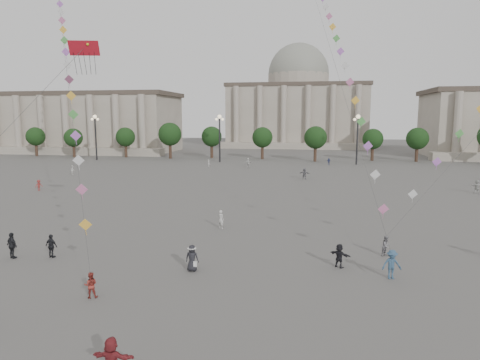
# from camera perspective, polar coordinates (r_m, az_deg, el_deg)

# --- Properties ---
(ground) EXTENTS (360.00, 360.00, 0.00)m
(ground) POSITION_cam_1_polar(r_m,az_deg,el_deg) (26.81, -3.65, -13.80)
(ground) COLOR #504E4B
(ground) RESTS_ON ground
(hall_west) EXTENTS (84.00, 26.22, 17.20)m
(hall_west) POSITION_cam_1_polar(r_m,az_deg,el_deg) (143.07, -24.84, 6.95)
(hall_west) COLOR gray
(hall_west) RESTS_ON ground
(hall_central) EXTENTS (48.30, 34.30, 35.50)m
(hall_central) POSITION_cam_1_polar(r_m,az_deg,el_deg) (153.52, 7.69, 9.86)
(hall_central) COLOR gray
(hall_central) RESTS_ON ground
(tree_row) EXTENTS (137.12, 5.12, 8.00)m
(tree_row) POSITION_cam_1_polar(r_m,az_deg,el_deg) (102.41, 6.51, 5.70)
(tree_row) COLOR #332219
(tree_row) RESTS_ON ground
(lamp_post_far_west) EXTENTS (2.00, 0.90, 10.65)m
(lamp_post_far_west) POSITION_cam_1_polar(r_m,az_deg,el_deg) (107.02, -18.73, 6.47)
(lamp_post_far_west) COLOR #262628
(lamp_post_far_west) RESTS_ON ground
(lamp_post_mid_west) EXTENTS (2.00, 0.90, 10.65)m
(lamp_post_mid_west) POSITION_cam_1_polar(r_m,az_deg,el_deg) (96.45, -2.74, 6.74)
(lamp_post_mid_west) COLOR #262628
(lamp_post_mid_west) RESTS_ON ground
(lamp_post_mid_east) EXTENTS (2.00, 0.90, 10.65)m
(lamp_post_mid_east) POSITION_cam_1_polar(r_m,az_deg,el_deg) (94.62, 15.41, 6.42)
(lamp_post_mid_east) COLOR #262628
(lamp_post_mid_east) RESTS_ON ground
(person_crowd_0) EXTENTS (0.96, 0.58, 1.53)m
(person_crowd_0) POSITION_cam_1_polar(r_m,az_deg,el_deg) (92.64, 11.75, 2.42)
(person_crowd_0) COLOR navy
(person_crowd_0) RESTS_ON ground
(person_crowd_1) EXTENTS (0.93, 1.01, 1.68)m
(person_crowd_1) POSITION_cam_1_polar(r_m,az_deg,el_deg) (80.96, -21.41, 1.23)
(person_crowd_1) COLOR white
(person_crowd_1) RESTS_ON ground
(person_crowd_2) EXTENTS (1.01, 1.12, 1.50)m
(person_crowd_2) POSITION_cam_1_polar(r_m,az_deg,el_deg) (65.45, -25.24, -0.64)
(person_crowd_2) COLOR maroon
(person_crowd_2) RESTS_ON ground
(person_crowd_3) EXTENTS (1.53, 1.24, 1.64)m
(person_crowd_3) POSITION_cam_1_polar(r_m,az_deg,el_deg) (30.15, 13.10, -9.80)
(person_crowd_3) COLOR black
(person_crowd_3) RESTS_ON ground
(person_crowd_4) EXTENTS (1.66, 1.61, 1.89)m
(person_crowd_4) POSITION_cam_1_polar(r_m,az_deg,el_deg) (86.76, 1.08, 2.33)
(person_crowd_4) COLOR silver
(person_crowd_4) RESTS_ON ground
(person_crowd_7) EXTENTS (1.75, 0.68, 1.85)m
(person_crowd_7) POSITION_cam_1_polar(r_m,az_deg,el_deg) (65.31, 29.04, -0.76)
(person_crowd_7) COLOR #B1B2AD
(person_crowd_7) RESTS_ON ground
(person_crowd_10) EXTENTS (0.60, 0.65, 1.48)m
(person_crowd_10) POSITION_cam_1_polar(r_m,az_deg,el_deg) (87.94, -4.18, 2.25)
(person_crowd_10) COLOR silver
(person_crowd_10) RESTS_ON ground
(person_crowd_12) EXTENTS (1.75, 0.77, 1.83)m
(person_crowd_12) POSITION_cam_1_polar(r_m,az_deg,el_deg) (70.85, 8.59, 0.84)
(person_crowd_12) COLOR slate
(person_crowd_12) RESTS_ON ground
(person_crowd_13) EXTENTS (0.75, 0.70, 1.71)m
(person_crowd_13) POSITION_cam_1_polar(r_m,az_deg,el_deg) (39.28, -2.55, -5.26)
(person_crowd_13) COLOR beige
(person_crowd_13) RESTS_ON ground
(tourist_1) EXTENTS (1.21, 0.86, 1.91)m
(tourist_1) POSITION_cam_1_polar(r_m,az_deg,el_deg) (35.19, -28.11, -7.72)
(tourist_1) COLOR black
(tourist_1) RESTS_ON ground
(tourist_2) EXTENTS (1.69, 0.56, 1.81)m
(tourist_2) POSITION_cam_1_polar(r_m,az_deg,el_deg) (18.44, -16.74, -21.97)
(tourist_2) COLOR maroon
(tourist_2) RESTS_ON ground
(tourist_4) EXTENTS (1.08, 0.62, 1.73)m
(tourist_4) POSITION_cam_1_polar(r_m,az_deg,el_deg) (34.16, -23.84, -8.06)
(tourist_4) COLOR black
(tourist_4) RESTS_ON ground
(kite_flyer_0) EXTENTS (0.88, 0.79, 1.49)m
(kite_flyer_0) POSITION_cam_1_polar(r_m,az_deg,el_deg) (26.18, -19.28, -13.07)
(kite_flyer_0) COLOR maroon
(kite_flyer_0) RESTS_ON ground
(kite_flyer_1) EXTENTS (1.32, 0.91, 1.88)m
(kite_flyer_1) POSITION_cam_1_polar(r_m,az_deg,el_deg) (29.01, 19.57, -10.56)
(kite_flyer_1) COLOR #2F4D6B
(kite_flyer_1) RESTS_ON ground
(kite_flyer_2) EXTENTS (0.91, 0.92, 1.50)m
(kite_flyer_2) POSITION_cam_1_polar(r_m,az_deg,el_deg) (33.49, 18.91, -8.32)
(kite_flyer_2) COLOR slate
(kite_flyer_2) RESTS_ON ground
(hat_person) EXTENTS (0.88, 0.60, 1.78)m
(hat_person) POSITION_cam_1_polar(r_m,az_deg,el_deg) (28.86, -6.41, -10.25)
(hat_person) COLOR black
(hat_person) RESTS_ON ground
(dragon_kite) EXTENTS (5.25, 5.50, 18.71)m
(dragon_kite) POSITION_cam_1_polar(r_m,az_deg,el_deg) (34.74, -20.23, 14.87)
(dragon_kite) COLOR #AC1220
(dragon_kite) RESTS_ON ground
(kite_train_west) EXTENTS (30.88, 46.43, 68.17)m
(kite_train_west) POSITION_cam_1_polar(r_m,az_deg,el_deg) (55.33, -22.84, 20.17)
(kite_train_west) COLOR #3F3F3F
(kite_train_west) RESTS_ON ground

